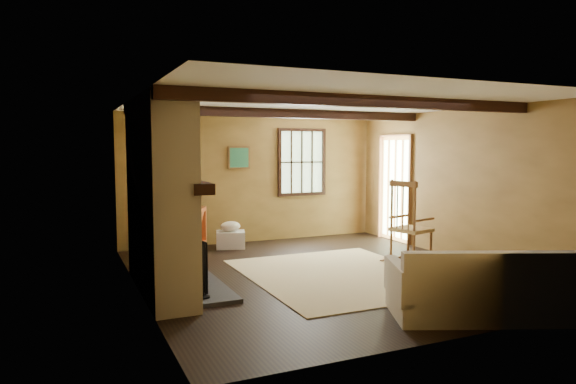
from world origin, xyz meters
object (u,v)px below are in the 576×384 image
fireplace (161,203)px  sofa (483,292)px  armchair (174,232)px  laundry_basket (231,240)px  rocking_chair (409,227)px

fireplace → sofa: fireplace is taller
sofa → armchair: (-2.36, 4.34, 0.14)m
armchair → sofa: bearing=54.3°
sofa → laundry_basket: (-1.29, 4.68, -0.12)m
rocking_chair → laundry_basket: bearing=30.9°
sofa → laundry_basket: sofa is taller
fireplace → sofa: bearing=-39.5°
fireplace → laundry_basket: bearing=54.9°
rocking_chair → sofa: (-0.98, -2.54, -0.27)m
sofa → laundry_basket: size_ratio=4.13×
sofa → armchair: armchair is taller
armchair → laundry_basket: bearing=133.7°
fireplace → sofa: size_ratio=1.16×
rocking_chair → armchair: (-3.33, 1.80, -0.13)m
sofa → armchair: size_ratio=2.29×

